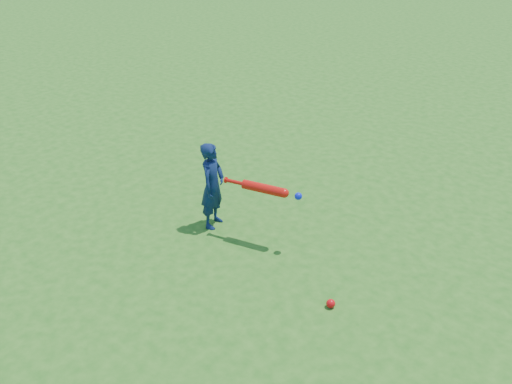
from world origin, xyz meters
TOP-DOWN VIEW (x-y plane):
  - ground at (0.00, 0.00)m, footprint 80.00×80.00m
  - child at (0.57, 0.43)m, footprint 0.31×0.39m
  - ground_ball_red at (2.27, 0.02)m, footprint 0.08×0.08m
  - bat_swing at (1.21, 0.51)m, footprint 0.82×0.23m

SIDE VIEW (x-z plane):
  - ground at x=0.00m, z-range 0.00..0.00m
  - ground_ball_red at x=2.27m, z-range 0.00..0.08m
  - child at x=0.57m, z-range 0.00..0.94m
  - bat_swing at x=1.21m, z-range 0.56..0.65m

